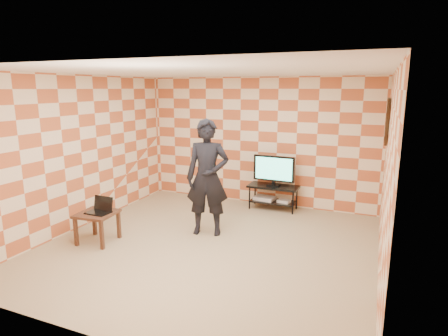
{
  "coord_description": "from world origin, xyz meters",
  "views": [
    {
      "loc": [
        2.37,
        -5.07,
        2.47
      ],
      "look_at": [
        0.0,
        0.6,
        1.15
      ],
      "focal_mm": 30.0,
      "sensor_mm": 36.0,
      "label": 1
    }
  ],
  "objects_px": {
    "person": "(208,178)",
    "side_table": "(97,218)",
    "tv_stand": "(273,192)",
    "tv": "(274,169)"
  },
  "relations": [
    {
      "from": "person",
      "to": "tv",
      "type": "bearing_deg",
      "value": 52.86
    },
    {
      "from": "side_table",
      "to": "person",
      "type": "relative_size",
      "value": 0.32
    },
    {
      "from": "tv_stand",
      "to": "person",
      "type": "height_order",
      "value": "person"
    },
    {
      "from": "tv_stand",
      "to": "side_table",
      "type": "xyz_separation_m",
      "value": [
        -2.18,
        -2.75,
        0.05
      ]
    },
    {
      "from": "tv_stand",
      "to": "person",
      "type": "relative_size",
      "value": 0.52
    },
    {
      "from": "person",
      "to": "side_table",
      "type": "bearing_deg",
      "value": -160.7
    },
    {
      "from": "tv_stand",
      "to": "tv",
      "type": "height_order",
      "value": "tv"
    },
    {
      "from": "tv_stand",
      "to": "tv",
      "type": "xyz_separation_m",
      "value": [
        0.0,
        -0.0,
        0.48
      ]
    },
    {
      "from": "side_table",
      "to": "person",
      "type": "distance_m",
      "value": 1.91
    },
    {
      "from": "person",
      "to": "tv_stand",
      "type": "bearing_deg",
      "value": 52.9
    }
  ]
}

